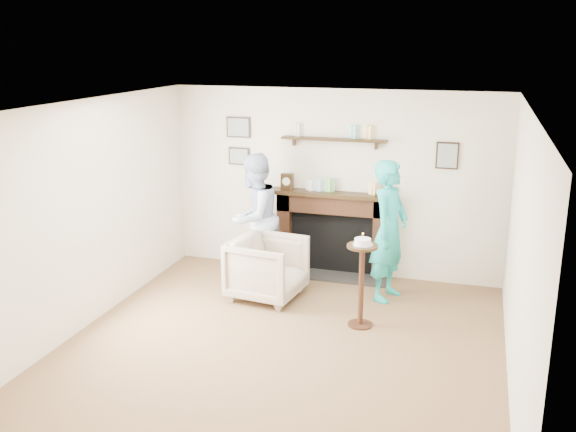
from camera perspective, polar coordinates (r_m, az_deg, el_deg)
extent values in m
plane|color=brown|center=(6.76, -0.86, -11.96)|extent=(5.00, 5.00, 0.00)
cube|color=beige|center=(8.62, 4.13, 2.93)|extent=(4.50, 0.04, 2.50)
cube|color=beige|center=(7.26, -18.09, -0.19)|extent=(0.04, 5.00, 2.50)
cube|color=beige|center=(6.03, 19.98, -3.50)|extent=(0.04, 5.00, 2.50)
cube|color=white|center=(6.03, -0.96, 9.63)|extent=(4.50, 5.00, 0.04)
cube|color=black|center=(8.87, -0.27, -1.35)|extent=(0.18, 0.20, 1.10)
cube|color=black|center=(8.59, 8.19, -2.07)|extent=(0.18, 0.20, 1.10)
cube|color=black|center=(8.59, 3.95, 1.04)|extent=(1.50, 0.20, 0.24)
cube|color=black|center=(8.80, 3.98, -2.32)|extent=(1.14, 0.06, 0.86)
cube|color=#2C2A27|center=(8.77, 3.65, -5.27)|extent=(1.60, 0.44, 0.03)
cube|color=black|center=(8.52, 3.92, 1.93)|extent=(1.68, 0.26, 0.05)
cube|color=black|center=(8.44, 4.09, 6.81)|extent=(1.40, 0.15, 0.03)
cube|color=black|center=(8.87, -4.42, 7.88)|extent=(0.34, 0.03, 0.28)
cube|color=black|center=(8.93, -4.37, 5.33)|extent=(0.30, 0.03, 0.24)
cube|color=black|center=(8.33, 13.98, 5.24)|extent=(0.28, 0.03, 0.34)
cube|color=black|center=(8.65, -0.08, 3.08)|extent=(0.16, 0.09, 0.22)
cylinder|color=#F0E5D0|center=(8.60, -0.17, 3.08)|extent=(0.11, 0.01, 0.11)
sphere|color=green|center=(8.39, 8.20, 2.19)|extent=(0.12, 0.12, 0.12)
imported|color=tan|center=(8.08, -1.83, -7.21)|extent=(0.94, 0.92, 0.77)
imported|color=#A3AECB|center=(8.68, -2.96, -5.59)|extent=(0.84, 0.97, 1.70)
imported|color=#20A9B9|center=(8.16, 8.74, -7.16)|extent=(0.57, 0.72, 1.74)
cylinder|color=black|center=(7.37, 6.42, -9.55)|extent=(0.28, 0.28, 0.02)
cylinder|color=black|center=(7.18, 6.53, -6.22)|extent=(0.06, 0.06, 0.90)
cylinder|color=black|center=(7.03, 6.64, -2.68)|extent=(0.34, 0.34, 0.03)
cylinder|color=silver|center=(7.02, 6.65, -2.54)|extent=(0.23, 0.23, 0.01)
cylinder|color=silver|center=(7.01, 6.65, -2.27)|extent=(0.18, 0.18, 0.07)
cylinder|color=beige|center=(6.99, 6.67, -1.82)|extent=(0.01, 0.01, 0.05)
sphere|color=orange|center=(6.98, 6.68, -1.55)|extent=(0.02, 0.02, 0.02)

